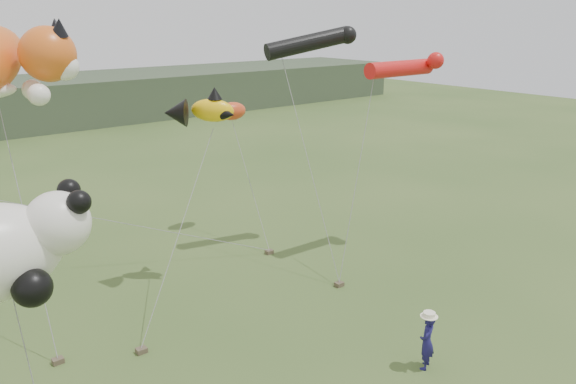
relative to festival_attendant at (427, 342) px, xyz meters
name	(u,v)px	position (x,y,z in m)	size (l,w,h in m)	color
ground	(337,382)	(-2.39, 1.04, -0.82)	(120.00, 120.00, 0.00)	#385123
festival_attendant	(427,342)	(0.00, 0.00, 0.00)	(0.60, 0.39, 1.64)	#191551
sandbag_anchors	(191,324)	(-4.01, 6.01, -0.74)	(10.98, 5.58, 0.15)	brown
fish_kite	(199,110)	(-1.88, 8.64, 5.50)	(2.64, 1.74, 1.26)	yellow
tube_kites	(356,53)	(4.68, 7.74, 7.21)	(5.96, 4.36, 1.88)	black
misc_kites	(111,142)	(-3.27, 13.30, 3.80)	(11.77, 2.25, 2.61)	red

